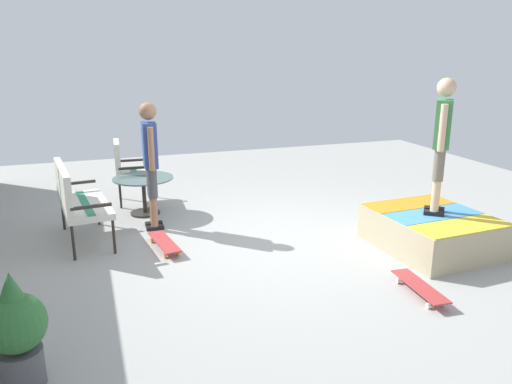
{
  "coord_description": "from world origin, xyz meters",
  "views": [
    {
      "loc": [
        -5.71,
        2.24,
        2.41
      ],
      "look_at": [
        -0.02,
        0.29,
        0.7
      ],
      "focal_mm": 35.19,
      "sensor_mm": 36.0,
      "label": 1
    }
  ],
  "objects_px": {
    "person_watching": "(150,156)",
    "person_skater": "(442,137)",
    "patio_table": "(144,188)",
    "skateboard_spare": "(420,287)",
    "skate_ramp": "(434,231)",
    "skateboard_by_bench": "(164,242)",
    "patio_bench": "(75,197)",
    "potted_plant": "(17,330)",
    "patio_chair_near_house": "(126,166)"
  },
  "relations": [
    {
      "from": "patio_chair_near_house",
      "to": "person_watching",
      "type": "distance_m",
      "value": 1.42
    },
    {
      "from": "patio_bench",
      "to": "patio_table",
      "type": "height_order",
      "value": "patio_bench"
    },
    {
      "from": "patio_bench",
      "to": "skateboard_spare",
      "type": "bearing_deg",
      "value": -128.96
    },
    {
      "from": "patio_chair_near_house",
      "to": "skateboard_spare",
      "type": "height_order",
      "value": "patio_chair_near_house"
    },
    {
      "from": "skate_ramp",
      "to": "person_skater",
      "type": "xyz_separation_m",
      "value": [
        0.02,
        0.01,
        1.18
      ]
    },
    {
      "from": "patio_table",
      "to": "person_watching",
      "type": "height_order",
      "value": "person_watching"
    },
    {
      "from": "skateboard_spare",
      "to": "potted_plant",
      "type": "bearing_deg",
      "value": 94.1
    },
    {
      "from": "patio_table",
      "to": "person_watching",
      "type": "distance_m",
      "value": 0.91
    },
    {
      "from": "skate_ramp",
      "to": "skateboard_spare",
      "type": "distance_m",
      "value": 1.37
    },
    {
      "from": "patio_table",
      "to": "person_skater",
      "type": "relative_size",
      "value": 0.55
    },
    {
      "from": "skate_ramp",
      "to": "person_watching",
      "type": "height_order",
      "value": "person_watching"
    },
    {
      "from": "patio_table",
      "to": "skateboard_by_bench",
      "type": "relative_size",
      "value": 1.1
    },
    {
      "from": "skateboard_spare",
      "to": "patio_chair_near_house",
      "type": "bearing_deg",
      "value": 30.71
    },
    {
      "from": "patio_table",
      "to": "potted_plant",
      "type": "xyz_separation_m",
      "value": [
        -3.82,
        1.35,
        0.06
      ]
    },
    {
      "from": "patio_bench",
      "to": "person_skater",
      "type": "xyz_separation_m",
      "value": [
        -1.64,
        -4.2,
        0.8
      ]
    },
    {
      "from": "patio_table",
      "to": "potted_plant",
      "type": "height_order",
      "value": "potted_plant"
    },
    {
      "from": "potted_plant",
      "to": "skateboard_by_bench",
      "type": "bearing_deg",
      "value": -31.13
    },
    {
      "from": "person_watching",
      "to": "person_skater",
      "type": "height_order",
      "value": "person_skater"
    },
    {
      "from": "skate_ramp",
      "to": "patio_bench",
      "type": "xyz_separation_m",
      "value": [
        1.66,
        4.21,
        0.39
      ]
    },
    {
      "from": "person_watching",
      "to": "person_skater",
      "type": "xyz_separation_m",
      "value": [
        -1.88,
        -3.2,
        0.39
      ]
    },
    {
      "from": "potted_plant",
      "to": "skateboard_spare",
      "type": "bearing_deg",
      "value": -85.9
    },
    {
      "from": "patio_bench",
      "to": "patio_chair_near_house",
      "type": "distance_m",
      "value": 1.76
    },
    {
      "from": "patio_chair_near_house",
      "to": "potted_plant",
      "type": "bearing_deg",
      "value": 165.49
    },
    {
      "from": "patio_chair_near_house",
      "to": "person_skater",
      "type": "distance_m",
      "value": 4.77
    },
    {
      "from": "skate_ramp",
      "to": "patio_bench",
      "type": "height_order",
      "value": "patio_bench"
    },
    {
      "from": "patio_chair_near_house",
      "to": "patio_table",
      "type": "xyz_separation_m",
      "value": [
        -0.68,
        -0.19,
        -0.21
      ]
    },
    {
      "from": "person_watching",
      "to": "skateboard_spare",
      "type": "relative_size",
      "value": 2.15
    },
    {
      "from": "person_skater",
      "to": "skateboard_spare",
      "type": "distance_m",
      "value": 1.9
    },
    {
      "from": "skateboard_by_bench",
      "to": "person_watching",
      "type": "bearing_deg",
      "value": 0.65
    },
    {
      "from": "patio_bench",
      "to": "patio_chair_near_house",
      "type": "height_order",
      "value": "same"
    },
    {
      "from": "person_watching",
      "to": "person_skater",
      "type": "distance_m",
      "value": 3.73
    },
    {
      "from": "skateboard_by_bench",
      "to": "potted_plant",
      "type": "height_order",
      "value": "potted_plant"
    },
    {
      "from": "person_watching",
      "to": "skateboard_by_bench",
      "type": "height_order",
      "value": "person_watching"
    },
    {
      "from": "patio_table",
      "to": "skateboard_spare",
      "type": "relative_size",
      "value": 1.11
    },
    {
      "from": "patio_chair_near_house",
      "to": "patio_table",
      "type": "distance_m",
      "value": 0.73
    },
    {
      "from": "skate_ramp",
      "to": "skateboard_by_bench",
      "type": "relative_size",
      "value": 2.33
    },
    {
      "from": "patio_table",
      "to": "skateboard_spare",
      "type": "xyz_separation_m",
      "value": [
        -3.56,
        -2.33,
        -0.32
      ]
    },
    {
      "from": "person_watching",
      "to": "skateboard_spare",
      "type": "bearing_deg",
      "value": -141.78
    },
    {
      "from": "skate_ramp",
      "to": "skateboard_by_bench",
      "type": "distance_m",
      "value": 3.38
    },
    {
      "from": "patio_bench",
      "to": "skateboard_by_bench",
      "type": "distance_m",
      "value": 1.28
    },
    {
      "from": "person_skater",
      "to": "skateboard_by_bench",
      "type": "bearing_deg",
      "value": 71.71
    },
    {
      "from": "person_skater",
      "to": "patio_table",
      "type": "bearing_deg",
      "value": 51.88
    },
    {
      "from": "person_skater",
      "to": "potted_plant",
      "type": "relative_size",
      "value": 1.78
    },
    {
      "from": "skate_ramp",
      "to": "patio_chair_near_house",
      "type": "bearing_deg",
      "value": 46.78
    },
    {
      "from": "skateboard_spare",
      "to": "potted_plant",
      "type": "relative_size",
      "value": 0.88
    },
    {
      "from": "patio_table",
      "to": "person_skater",
      "type": "bearing_deg",
      "value": -128.12
    },
    {
      "from": "person_skater",
      "to": "skateboard_spare",
      "type": "bearing_deg",
      "value": 137.93
    },
    {
      "from": "person_skater",
      "to": "person_watching",
      "type": "bearing_deg",
      "value": 59.51
    },
    {
      "from": "person_skater",
      "to": "potted_plant",
      "type": "bearing_deg",
      "value": 105.54
    },
    {
      "from": "person_watching",
      "to": "skateboard_by_bench",
      "type": "relative_size",
      "value": 2.13
    }
  ]
}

